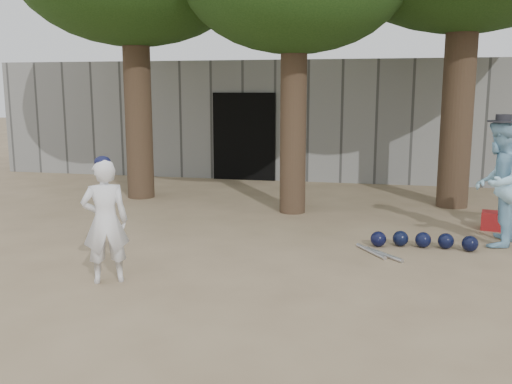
# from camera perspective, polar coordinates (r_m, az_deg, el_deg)

# --- Properties ---
(ground) EXTENTS (70.00, 70.00, 0.00)m
(ground) POSITION_cam_1_polar(r_m,az_deg,el_deg) (6.98, -6.66, -8.95)
(ground) COLOR #937C5E
(ground) RESTS_ON ground
(boy_player) EXTENTS (0.65, 0.57, 1.49)m
(boy_player) POSITION_cam_1_polar(r_m,az_deg,el_deg) (6.99, -14.84, -2.86)
(boy_player) COLOR white
(boy_player) RESTS_ON ground
(spectator_blue) EXTENTS (0.98, 1.10, 1.86)m
(spectator_blue) POSITION_cam_1_polar(r_m,az_deg,el_deg) (9.06, 23.10, 0.81)
(spectator_blue) COLOR #9BD2F0
(spectator_blue) RESTS_ON ground
(red_bag) EXTENTS (0.47, 0.40, 0.30)m
(red_bag) POSITION_cam_1_polar(r_m,az_deg,el_deg) (10.18, 22.78, -2.68)
(red_bag) COLOR maroon
(red_bag) RESTS_ON ground
(back_building) EXTENTS (16.00, 5.24, 3.00)m
(back_building) POSITION_cam_1_polar(r_m,az_deg,el_deg) (16.72, 4.88, 7.52)
(back_building) COLOR gray
(back_building) RESTS_ON ground
(helmet_row) EXTENTS (1.51, 0.33, 0.23)m
(helmet_row) POSITION_cam_1_polar(r_m,az_deg,el_deg) (8.68, 16.38, -4.67)
(helmet_row) COLOR black
(helmet_row) RESTS_ON ground
(bat_pile) EXTENTS (0.66, 0.72, 0.06)m
(bat_pile) POSITION_cam_1_polar(r_m,az_deg,el_deg) (8.20, 12.04, -5.97)
(bat_pile) COLOR silver
(bat_pile) RESTS_ON ground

